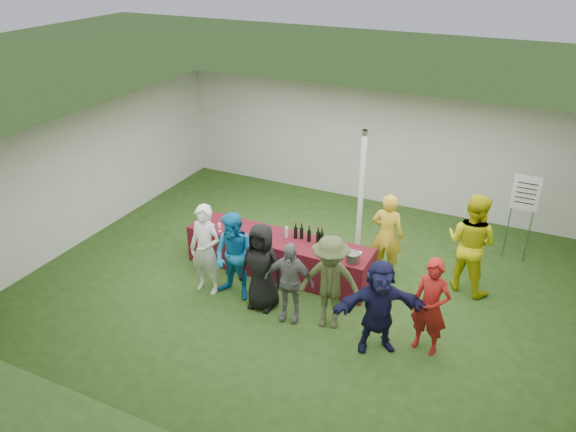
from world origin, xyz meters
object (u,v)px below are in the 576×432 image
at_px(customer_2, 262,267).
at_px(customer_1, 234,257).
at_px(dump_bucket, 353,258).
at_px(staff_pourer, 387,235).
at_px(staff_back, 471,243).
at_px(serving_table, 279,255).
at_px(customer_0, 206,250).
at_px(customer_6, 431,307).
at_px(customer_3, 289,282).
at_px(wine_list_sign, 525,199).
at_px(customer_5, 379,306).
at_px(customer_4, 330,283).

bearing_deg(customer_2, customer_1, 172.37).
relative_size(dump_bucket, staff_pourer, 0.15).
relative_size(staff_pourer, staff_back, 0.88).
bearing_deg(serving_table, customer_0, -128.52).
distance_m(staff_back, customer_6, 2.02).
bearing_deg(customer_0, customer_3, -2.24).
bearing_deg(staff_pourer, customer_1, 41.03).
height_order(wine_list_sign, staff_pourer, wine_list_sign).
height_order(staff_back, customer_2, staff_back).
xyz_separation_m(dump_bucket, customer_2, (-1.31, -0.89, -0.05)).
bearing_deg(customer_5, dump_bucket, 96.79).
bearing_deg(wine_list_sign, customer_5, -113.66).
height_order(serving_table, staff_pourer, staff_pourer).
relative_size(customer_0, customer_3, 1.17).
relative_size(staff_pourer, customer_1, 1.02).
xyz_separation_m(customer_0, customer_5, (3.25, -0.20, -0.07)).
xyz_separation_m(staff_pourer, customer_2, (-1.61, -1.94, -0.04)).
relative_size(customer_4, customer_6, 1.03).
relative_size(customer_1, customer_5, 1.04).
relative_size(staff_back, customer_3, 1.30).
relative_size(staff_back, customer_2, 1.19).
xyz_separation_m(serving_table, staff_back, (3.33, 0.99, 0.57)).
relative_size(customer_2, customer_4, 0.96).
xyz_separation_m(customer_4, customer_6, (1.60, 0.10, -0.02)).
bearing_deg(wine_list_sign, customer_6, -105.15).
xyz_separation_m(wine_list_sign, customer_5, (-1.66, -3.78, -0.53)).
bearing_deg(customer_3, wine_list_sign, 40.39).
xyz_separation_m(wine_list_sign, staff_back, (-0.70, -1.48, -0.37)).
xyz_separation_m(wine_list_sign, customer_6, (-0.94, -3.48, -0.51)).
relative_size(customer_3, customer_6, 0.90).
xyz_separation_m(staff_back, customer_5, (-0.96, -2.30, -0.16)).
height_order(wine_list_sign, customer_6, wine_list_sign).
distance_m(customer_2, customer_5, 2.14).
height_order(serving_table, customer_0, customer_0).
height_order(serving_table, customer_1, customer_1).
height_order(customer_1, customer_6, customer_1).
bearing_deg(staff_pourer, customer_4, 79.44).
xyz_separation_m(customer_3, customer_6, (2.27, 0.21, 0.08)).
height_order(staff_back, customer_6, staff_back).
distance_m(dump_bucket, customer_3, 1.25).
distance_m(customer_2, customer_4, 1.24).
xyz_separation_m(staff_pourer, customer_0, (-2.73, -1.94, 0.02)).
bearing_deg(serving_table, staff_back, 16.53).
distance_m(staff_back, customer_3, 3.36).
relative_size(customer_3, customer_5, 0.92).
bearing_deg(staff_back, customer_5, 85.06).
height_order(customer_0, customer_6, customer_0).
distance_m(serving_table, staff_pourer, 2.08).
bearing_deg(customer_4, customer_5, -25.05).
bearing_deg(customer_6, staff_back, 92.47).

